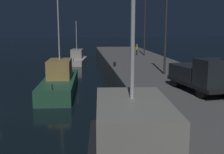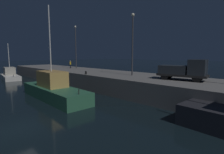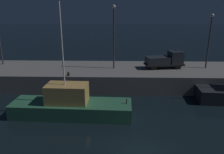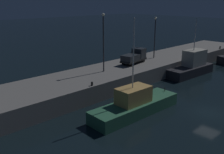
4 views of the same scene
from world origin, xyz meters
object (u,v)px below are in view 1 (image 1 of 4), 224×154
Objects in this scene: fishing_boat_white at (77,59)px; lamp_post_east at (166,19)px; lamp_post_west at (145,21)px; utility_truck at (201,75)px; dockworker at (137,49)px; bollard_central at (115,64)px; fishing_boat_blue at (60,81)px.

fishing_boat_white is 28.87m from lamp_post_east.
lamp_post_west is (10.08, 10.25, 6.64)m from fishing_boat_white.
utility_truck is at bearing 2.05° from lamp_post_east.
fishing_boat_white is 15.84m from lamp_post_west.
lamp_post_west reaches higher than dockworker.
fishing_boat_white is at bearing -162.82° from lamp_post_east.
lamp_post_east is 18.46× the size of bollard_central.
fishing_boat_blue is 1.34× the size of lamp_post_west.
lamp_post_east reaches higher than bollard_central.
lamp_post_east is at bearing 17.18° from fishing_boat_white.
fishing_boat_blue is at bearing -112.77° from lamp_post_east.
lamp_post_east is at bearing -6.56° from lamp_post_west.
fishing_boat_blue is at bearing -3.70° from fishing_boat_white.
utility_truck is (11.36, 10.05, 2.40)m from fishing_boat_blue.
utility_truck reaches higher than bollard_central.
lamp_post_east reaches higher than utility_truck.
dockworker is (-17.58, 0.95, -3.99)m from lamp_post_east.
utility_truck is at bearing 14.10° from fishing_boat_white.
utility_truck is 13.51m from bollard_central.
fishing_boat_white reaches higher than dockworker.
fishing_boat_blue reaches higher than dockworker.
lamp_post_west reaches higher than lamp_post_east.
lamp_post_west is 5.45× the size of dockworker.
lamp_post_west is 13.60m from bollard_central.
dockworker is (-13.47, 10.74, 2.17)m from fishing_boat_blue.
fishing_boat_blue reaches higher than fishing_boat_white.
dockworker is 3.56× the size of bollard_central.
fishing_boat_white is 1.05× the size of lamp_post_east.
lamp_post_east reaches higher than fishing_boat_white.
fishing_boat_white is 1.59× the size of utility_truck.
bollard_central is at bearing 103.88° from fishing_boat_blue.
bollard_central is at bearing 11.65° from fishing_boat_white.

